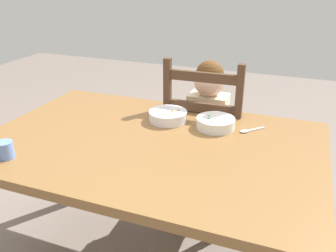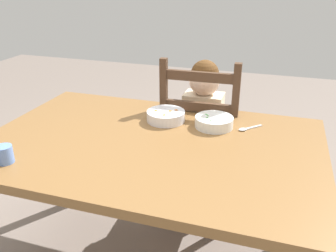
# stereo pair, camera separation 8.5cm
# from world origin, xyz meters

# --- Properties ---
(dining_table) EXTENTS (1.48, 0.98, 0.73)m
(dining_table) POSITION_xyz_m (0.00, 0.00, 0.64)
(dining_table) COLOR brown
(dining_table) RESTS_ON ground
(dining_chair) EXTENTS (0.43, 0.43, 1.01)m
(dining_chair) POSITION_xyz_m (0.12, 0.54, 0.48)
(dining_chair) COLOR #473020
(dining_chair) RESTS_ON ground
(child_figure) EXTENTS (0.32, 0.31, 0.98)m
(child_figure) POSITION_xyz_m (0.11, 0.53, 0.65)
(child_figure) COLOR beige
(child_figure) RESTS_ON ground
(bowl_of_peas) EXTENTS (0.18, 0.18, 0.05)m
(bowl_of_peas) POSITION_xyz_m (0.23, 0.24, 0.76)
(bowl_of_peas) COLOR white
(bowl_of_peas) RESTS_ON dining_table
(bowl_of_carrots) EXTENTS (0.19, 0.19, 0.05)m
(bowl_of_carrots) POSITION_xyz_m (-0.01, 0.24, 0.76)
(bowl_of_carrots) COLOR white
(bowl_of_carrots) RESTS_ON dining_table
(spoon) EXTENTS (0.11, 0.11, 0.01)m
(spoon) POSITION_xyz_m (0.39, 0.25, 0.74)
(spoon) COLOR silver
(spoon) RESTS_ON dining_table
(drinking_cup) EXTENTS (0.07, 0.07, 0.07)m
(drinking_cup) POSITION_xyz_m (-0.48, -0.35, 0.77)
(drinking_cup) COLOR #668CD6
(drinking_cup) RESTS_ON dining_table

